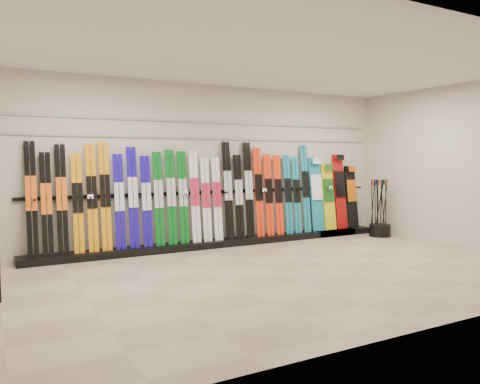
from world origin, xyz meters
TOP-DOWN VIEW (x-y plane):
  - floor at (0.00, 0.00)m, footprint 8.00×8.00m
  - back_wall at (0.00, 2.50)m, footprint 8.00×0.00m
  - right_wall at (4.00, 0.00)m, footprint 0.00×5.00m
  - ceiling at (0.00, 0.00)m, footprint 8.00×8.00m
  - ski_rack_base at (0.22, 2.28)m, footprint 8.00×0.40m
  - skis at (-0.46, 2.32)m, footprint 5.37×0.22m
  - snowboards at (2.91, 2.35)m, footprint 1.25×0.25m
  - pole_bin at (3.60, 1.67)m, footprint 0.44×0.44m
  - ski_poles at (3.58, 1.69)m, footprint 0.37×0.21m
  - slatwall_rail_0 at (0.00, 2.48)m, footprint 7.60×0.02m
  - slatwall_rail_1 at (0.00, 2.48)m, footprint 7.60×0.02m

SIDE VIEW (x-z plane):
  - floor at x=0.00m, z-range 0.00..0.00m
  - ski_rack_base at x=0.22m, z-range 0.00..0.12m
  - pole_bin at x=3.60m, z-range 0.00..0.25m
  - ski_poles at x=3.58m, z-range 0.02..1.20m
  - snowboards at x=2.91m, z-range 0.06..1.66m
  - skis at x=-0.46m, z-range 0.04..1.87m
  - back_wall at x=0.00m, z-range -2.50..5.50m
  - right_wall at x=4.00m, z-range -1.00..4.00m
  - slatwall_rail_0 at x=0.00m, z-range 1.98..2.02m
  - slatwall_rail_1 at x=0.00m, z-range 2.28..2.31m
  - ceiling at x=0.00m, z-range 3.00..3.00m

